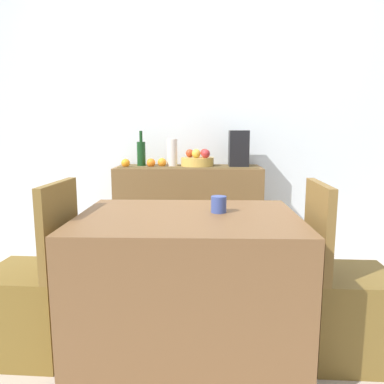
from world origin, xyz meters
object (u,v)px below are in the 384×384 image
(wine_bottle, at_px, (141,153))
(dining_table, at_px, (188,286))
(coffee_maker, at_px, (239,149))
(coffee_cup, at_px, (219,204))
(ceramic_vase, at_px, (172,153))
(fruit_bowl, at_px, (197,162))
(chair_by_corner, at_px, (347,307))
(chair_near_window, at_px, (33,304))
(sideboard_console, at_px, (189,216))

(wine_bottle, relative_size, dining_table, 0.28)
(coffee_maker, xyz_separation_m, coffee_cup, (-0.22, -1.29, -0.22))
(ceramic_vase, bearing_deg, coffee_maker, 0.00)
(wine_bottle, distance_m, coffee_maker, 0.82)
(fruit_bowl, relative_size, chair_by_corner, 0.30)
(dining_table, height_order, coffee_cup, coffee_cup)
(dining_table, bearing_deg, chair_near_window, -179.94)
(wine_bottle, xyz_separation_m, ceramic_vase, (0.26, 0.00, 0.00))
(coffee_cup, height_order, chair_near_window, chair_near_window)
(fruit_bowl, bearing_deg, dining_table, -91.25)
(coffee_maker, height_order, ceramic_vase, coffee_maker)
(dining_table, bearing_deg, coffee_cup, 22.04)
(coffee_maker, bearing_deg, chair_near_window, -130.98)
(fruit_bowl, distance_m, coffee_maker, 0.36)
(coffee_maker, bearing_deg, sideboard_console, 180.00)
(ceramic_vase, distance_m, dining_table, 1.49)
(dining_table, height_order, chair_by_corner, chair_by_corner)
(chair_near_window, bearing_deg, coffee_maker, 49.02)
(dining_table, relative_size, chair_by_corner, 1.20)
(fruit_bowl, bearing_deg, coffee_maker, 0.00)
(coffee_cup, bearing_deg, sideboard_console, 98.77)
(coffee_cup, bearing_deg, chair_near_window, -176.23)
(wine_bottle, relative_size, coffee_maker, 0.99)
(wine_bottle, height_order, dining_table, wine_bottle)
(coffee_maker, bearing_deg, chair_by_corner, -72.37)
(sideboard_console, height_order, dining_table, sideboard_console)
(chair_near_window, bearing_deg, dining_table, 0.06)
(wine_bottle, height_order, chair_near_window, wine_bottle)
(ceramic_vase, bearing_deg, fruit_bowl, 0.00)
(fruit_bowl, xyz_separation_m, chair_by_corner, (0.77, -1.35, -0.62))
(sideboard_console, xyz_separation_m, fruit_bowl, (0.08, 0.00, 0.47))
(chair_by_corner, bearing_deg, sideboard_console, 122.10)
(sideboard_console, relative_size, chair_by_corner, 1.35)
(sideboard_console, distance_m, wine_bottle, 0.67)
(dining_table, bearing_deg, sideboard_console, 91.93)
(chair_near_window, distance_m, chair_by_corner, 1.61)
(dining_table, xyz_separation_m, chair_near_window, (-0.80, -0.00, -0.10))
(ceramic_vase, height_order, chair_by_corner, ceramic_vase)
(sideboard_console, xyz_separation_m, coffee_cup, (0.20, -1.29, 0.36))
(fruit_bowl, bearing_deg, ceramic_vase, 180.00)
(coffee_cup, bearing_deg, fruit_bowl, 95.50)
(sideboard_console, distance_m, chair_near_window, 1.56)
(sideboard_console, bearing_deg, dining_table, -88.07)
(sideboard_console, relative_size, coffee_maker, 4.04)
(fruit_bowl, bearing_deg, wine_bottle, -180.00)
(sideboard_console, distance_m, coffee_cup, 1.35)
(dining_table, relative_size, chair_near_window, 1.20)
(dining_table, bearing_deg, fruit_bowl, 88.75)
(fruit_bowl, relative_size, coffee_cup, 3.30)
(coffee_maker, height_order, coffee_cup, coffee_maker)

